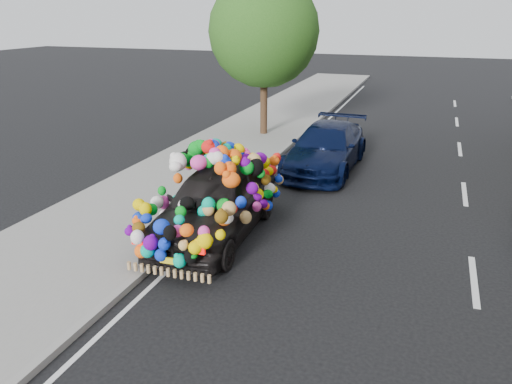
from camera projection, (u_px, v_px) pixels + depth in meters
ground at (289, 251)px, 10.48m from camera, size 100.00×100.00×0.00m
sidewalk at (115, 221)px, 11.82m from camera, size 4.00×60.00×0.12m
kerb at (189, 233)px, 11.20m from camera, size 0.15×60.00×0.13m
lane_markings at (474, 280)px, 9.35m from camera, size 6.00×50.00×0.01m
tree_near_sidewalk at (264, 31)px, 18.70m from camera, size 4.20×4.20×6.13m
plush_art_car at (215, 188)px, 10.91m from camera, size 2.32×4.77×2.18m
navy_sedan at (326, 148)px, 15.68m from camera, size 2.10×4.89×1.40m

